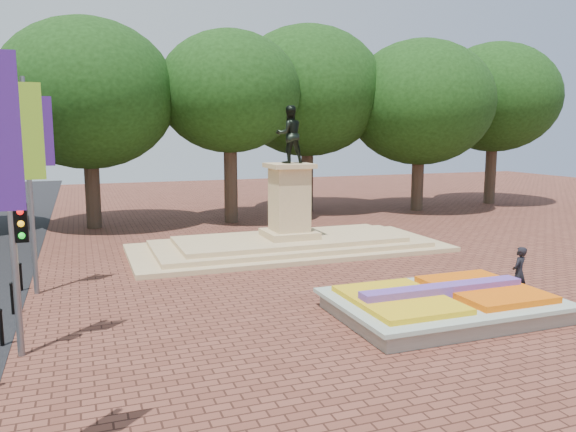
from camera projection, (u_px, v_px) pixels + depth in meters
name	position (u px, v px, depth m)	size (l,w,h in m)	color
ground	(377.00, 300.00, 17.83)	(90.00, 90.00, 0.00)	brown
flower_bed	(443.00, 303.00, 16.28)	(6.30, 4.30, 0.91)	gray
monument	(289.00, 231.00, 25.12)	(14.00, 6.00, 6.40)	tan
tree_row_back	(268.00, 108.00, 34.32)	(44.80, 8.80, 10.43)	#3A2920
banner_poles	(14.00, 196.00, 12.57)	(0.88, 11.17, 7.00)	slate
pedestrian	(519.00, 273.00, 17.83)	(0.61, 0.40, 1.69)	black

